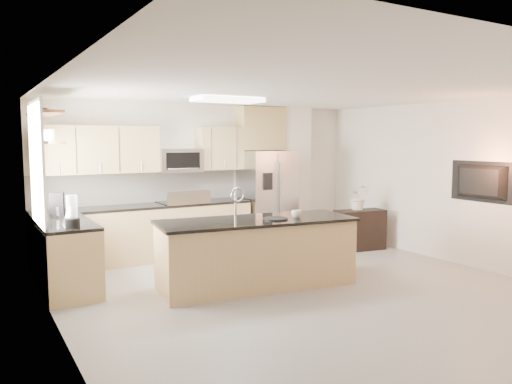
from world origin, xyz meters
TOP-DOWN VIEW (x-y plane):
  - floor at (0.00, 0.00)m, footprint 6.50×6.50m
  - ceiling at (0.00, 0.00)m, footprint 6.00×6.50m
  - wall_back at (0.00, 3.25)m, footprint 6.00×0.02m
  - wall_left at (-3.00, 0.00)m, footprint 0.02×6.50m
  - wall_right at (3.00, 0.00)m, footprint 0.02×6.50m
  - back_counter at (-1.23, 2.93)m, footprint 3.55×0.66m
  - left_counter at (-2.67, 1.85)m, footprint 0.66×1.50m
  - range at (-0.60, 2.92)m, footprint 0.76×0.64m
  - upper_cabinets at (-1.30, 3.09)m, footprint 3.50×0.33m
  - microwave at (-0.60, 3.04)m, footprint 0.76×0.40m
  - refrigerator at (1.06, 2.87)m, footprint 0.92×0.78m
  - partition_column at (1.82, 3.10)m, footprint 0.60×0.30m
  - window at (-2.98, 1.85)m, footprint 0.04×1.15m
  - shelf_lower at (-2.85, 1.95)m, footprint 0.30×1.20m
  - shelf_upper at (-2.85, 1.95)m, footprint 0.30×1.20m
  - ceiling_fixture at (-0.40, 1.60)m, footprint 1.00×0.50m
  - island at (-0.41, 0.75)m, footprint 2.76×1.31m
  - credenza at (2.34, 1.76)m, footprint 0.95×0.53m
  - cup at (0.11, 0.56)m, footprint 0.16×0.16m
  - platter at (-0.20, 0.60)m, footprint 0.40×0.40m
  - blender at (-2.67, 1.29)m, footprint 0.17×0.17m
  - kettle at (-2.62, 1.69)m, footprint 0.22×0.22m
  - coffee_maker at (-2.69, 2.28)m, footprint 0.23×0.26m
  - bowl at (-2.85, 2.28)m, footprint 0.45×0.45m
  - flower_vase at (2.34, 1.81)m, footprint 0.66×0.58m
  - television at (2.91, -0.20)m, footprint 0.14×1.08m

SIDE VIEW (x-z plane):
  - floor at x=0.00m, z-range 0.00..0.00m
  - credenza at x=2.34m, z-range 0.00..0.72m
  - left_counter at x=-2.67m, z-range 0.00..0.92m
  - island at x=-0.41m, z-range -0.21..1.13m
  - back_counter at x=-1.23m, z-range -0.25..1.19m
  - range at x=-0.60m, z-range -0.10..1.04m
  - refrigerator at x=1.06m, z-range 0.00..1.78m
  - platter at x=-0.20m, z-range 0.92..0.94m
  - cup at x=0.11m, z-range 0.92..1.03m
  - kettle at x=-2.62m, z-range 0.90..1.17m
  - flower_vase at x=2.34m, z-range 0.72..1.40m
  - coffee_maker at x=-2.69m, z-range 0.91..1.25m
  - blender at x=-2.67m, z-range 0.89..1.29m
  - wall_back at x=0.00m, z-range 0.00..2.60m
  - wall_left at x=-3.00m, z-range 0.00..2.60m
  - wall_right at x=3.00m, z-range 0.00..2.60m
  - partition_column at x=1.82m, z-range 0.00..2.60m
  - television at x=2.91m, z-range 1.04..1.66m
  - microwave at x=-0.60m, z-range 1.43..1.83m
  - window at x=-2.98m, z-range 0.83..2.47m
  - upper_cabinets at x=-1.30m, z-range 1.45..2.20m
  - shelf_lower at x=-2.85m, z-range 1.93..1.97m
  - shelf_upper at x=-2.85m, z-range 2.30..2.34m
  - bowl at x=-2.85m, z-range 2.34..2.42m
  - ceiling_fixture at x=-0.40m, z-range 2.53..2.59m
  - ceiling at x=0.00m, z-range 2.59..2.61m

